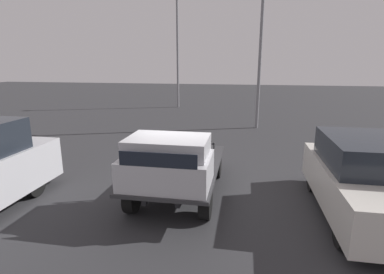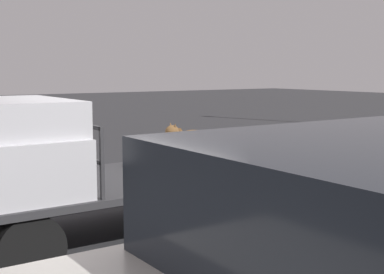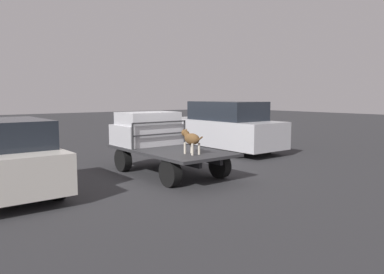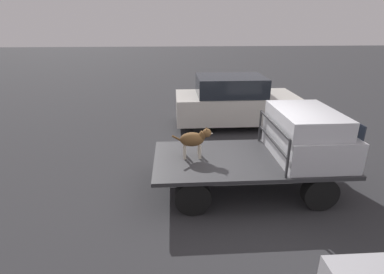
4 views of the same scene
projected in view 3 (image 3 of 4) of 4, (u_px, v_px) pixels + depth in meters
The scene contains 7 objects.
ground_plane at pixel (169, 174), 10.93m from camera, with size 80.00×80.00×0.00m, color #2D2D30.
flatbed_truck at pixel (169, 155), 10.87m from camera, with size 4.02×2.01×0.76m.
truck_cab at pixel (147, 129), 11.76m from camera, with size 1.41×1.89×1.02m.
truck_headboard at pixel (160, 130), 11.17m from camera, with size 0.04×1.89×0.76m.
dog at pixel (191, 139), 9.85m from camera, with size 0.87×0.30×0.67m.
parked_sedan at pixel (4, 158), 8.62m from camera, with size 4.12×1.89×1.75m.
parked_pickup_far at pixel (224, 127), 15.53m from camera, with size 5.39×2.05×2.05m.
Camera 3 is at (-8.84, 6.14, 2.29)m, focal length 35.00 mm.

